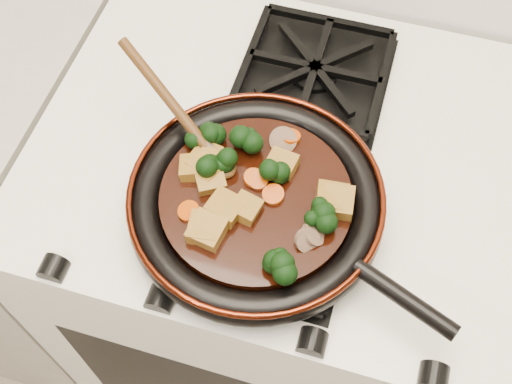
# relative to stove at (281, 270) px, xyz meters

# --- Properties ---
(stove) EXTENTS (0.76, 0.60, 0.90)m
(stove) POSITION_rel_stove_xyz_m (0.00, 0.00, 0.00)
(stove) COLOR white
(stove) RESTS_ON ground
(burner_grate_front) EXTENTS (0.23, 0.23, 0.03)m
(burner_grate_front) POSITION_rel_stove_xyz_m (0.00, -0.14, 0.46)
(burner_grate_front) COLOR black
(burner_grate_front) RESTS_ON stove
(burner_grate_back) EXTENTS (0.23, 0.23, 0.03)m
(burner_grate_back) POSITION_rel_stove_xyz_m (0.00, 0.14, 0.46)
(burner_grate_back) COLOR black
(burner_grate_back) RESTS_ON stove
(skillet) EXTENTS (0.45, 0.34, 0.05)m
(skillet) POSITION_rel_stove_xyz_m (-0.01, -0.13, 0.49)
(skillet) COLOR black
(skillet) RESTS_ON burner_grate_front
(braising_sauce) EXTENTS (0.25, 0.25, 0.02)m
(braising_sauce) POSITION_rel_stove_xyz_m (-0.02, -0.13, 0.50)
(braising_sauce) COLOR black
(braising_sauce) RESTS_ON skillet
(tofu_cube_0) EXTENTS (0.05, 0.05, 0.03)m
(tofu_cube_0) POSITION_rel_stove_xyz_m (-0.05, -0.16, 0.52)
(tofu_cube_0) COLOR olive
(tofu_cube_0) RESTS_ON braising_sauce
(tofu_cube_1) EXTENTS (0.05, 0.05, 0.02)m
(tofu_cube_1) POSITION_rel_stove_xyz_m (-0.08, -0.13, 0.52)
(tofu_cube_1) COLOR olive
(tofu_cube_1) RESTS_ON braising_sauce
(tofu_cube_2) EXTENTS (0.05, 0.05, 0.03)m
(tofu_cube_2) POSITION_rel_stove_xyz_m (0.08, -0.11, 0.52)
(tofu_cube_2) COLOR olive
(tofu_cube_2) RESTS_ON braising_sauce
(tofu_cube_3) EXTENTS (0.05, 0.05, 0.03)m
(tofu_cube_3) POSITION_rel_stove_xyz_m (-0.11, -0.11, 0.52)
(tofu_cube_3) COLOR olive
(tofu_cube_3) RESTS_ON braising_sauce
(tofu_cube_4) EXTENTS (0.04, 0.05, 0.02)m
(tofu_cube_4) POSITION_rel_stove_xyz_m (-0.06, -0.20, 0.52)
(tofu_cube_4) COLOR olive
(tofu_cube_4) RESTS_ON braising_sauce
(tofu_cube_5) EXTENTS (0.04, 0.05, 0.03)m
(tofu_cube_5) POSITION_rel_stove_xyz_m (0.09, -0.11, 0.52)
(tofu_cube_5) COLOR olive
(tofu_cube_5) RESTS_ON braising_sauce
(tofu_cube_6) EXTENTS (0.03, 0.03, 0.02)m
(tofu_cube_6) POSITION_rel_stove_xyz_m (-0.05, -0.18, 0.52)
(tofu_cube_6) COLOR olive
(tofu_cube_6) RESTS_ON braising_sauce
(tofu_cube_7) EXTENTS (0.04, 0.04, 0.02)m
(tofu_cube_7) POSITION_rel_stove_xyz_m (-0.02, -0.15, 0.52)
(tofu_cube_7) COLOR olive
(tofu_cube_7) RESTS_ON braising_sauce
(tofu_cube_8) EXTENTS (0.06, 0.06, 0.03)m
(tofu_cube_8) POSITION_rel_stove_xyz_m (-0.09, -0.11, 0.52)
(tofu_cube_8) COLOR olive
(tofu_cube_8) RESTS_ON braising_sauce
(tofu_cube_9) EXTENTS (0.05, 0.05, 0.03)m
(tofu_cube_9) POSITION_rel_stove_xyz_m (-0.06, -0.20, 0.52)
(tofu_cube_9) COLOR olive
(tofu_cube_9) RESTS_ON braising_sauce
(tofu_cube_10) EXTENTS (0.04, 0.04, 0.03)m
(tofu_cube_10) POSITION_rel_stove_xyz_m (0.00, -0.08, 0.52)
(tofu_cube_10) COLOR olive
(tofu_cube_10) RESTS_ON braising_sauce
(tofu_cube_11) EXTENTS (0.04, 0.04, 0.02)m
(tofu_cube_11) POSITION_rel_stove_xyz_m (-0.10, -0.09, 0.52)
(tofu_cube_11) COLOR olive
(tofu_cube_11) RESTS_ON braising_sauce
(broccoli_floret_0) EXTENTS (0.08, 0.09, 0.07)m
(broccoli_floret_0) POSITION_rel_stove_xyz_m (-0.07, -0.11, 0.52)
(broccoli_floret_0) COLOR black
(broccoli_floret_0) RESTS_ON braising_sauce
(broccoli_floret_1) EXTENTS (0.07, 0.07, 0.07)m
(broccoli_floret_1) POSITION_rel_stove_xyz_m (-0.05, -0.06, 0.52)
(broccoli_floret_1) COLOR black
(broccoli_floret_1) RESTS_ON braising_sauce
(broccoli_floret_2) EXTENTS (0.08, 0.08, 0.07)m
(broccoli_floret_2) POSITION_rel_stove_xyz_m (0.04, -0.22, 0.52)
(broccoli_floret_2) COLOR black
(broccoli_floret_2) RESTS_ON braising_sauce
(broccoli_floret_3) EXTENTS (0.07, 0.07, 0.07)m
(broccoli_floret_3) POSITION_rel_stove_xyz_m (0.00, -0.09, 0.52)
(broccoli_floret_3) COLOR black
(broccoli_floret_3) RESTS_ON braising_sauce
(broccoli_floret_4) EXTENTS (0.08, 0.08, 0.06)m
(broccoli_floret_4) POSITION_rel_stove_xyz_m (0.07, -0.14, 0.52)
(broccoli_floret_4) COLOR black
(broccoli_floret_4) RESTS_ON braising_sauce
(broccoli_floret_5) EXTENTS (0.08, 0.08, 0.06)m
(broccoli_floret_5) POSITION_rel_stove_xyz_m (-0.11, -0.07, 0.52)
(broccoli_floret_5) COLOR black
(broccoli_floret_5) RESTS_ON braising_sauce
(carrot_coin_0) EXTENTS (0.03, 0.03, 0.01)m
(carrot_coin_0) POSITION_rel_stove_xyz_m (0.00, -0.12, 0.51)
(carrot_coin_0) COLOR #BF4105
(carrot_coin_0) RESTS_ON braising_sauce
(carrot_coin_1) EXTENTS (0.03, 0.03, 0.01)m
(carrot_coin_1) POSITION_rel_stove_xyz_m (0.00, -0.03, 0.51)
(carrot_coin_1) COLOR #BF4105
(carrot_coin_1) RESTS_ON braising_sauce
(carrot_coin_2) EXTENTS (0.03, 0.03, 0.01)m
(carrot_coin_2) POSITION_rel_stove_xyz_m (-0.09, -0.18, 0.51)
(carrot_coin_2) COLOR #BF4105
(carrot_coin_2) RESTS_ON braising_sauce
(carrot_coin_3) EXTENTS (0.03, 0.03, 0.02)m
(carrot_coin_3) POSITION_rel_stove_xyz_m (-0.03, -0.11, 0.51)
(carrot_coin_3) COLOR #BF4105
(carrot_coin_3) RESTS_ON braising_sauce
(carrot_coin_4) EXTENTS (0.03, 0.03, 0.01)m
(carrot_coin_4) POSITION_rel_stove_xyz_m (-0.02, -0.11, 0.51)
(carrot_coin_4) COLOR #BF4105
(carrot_coin_4) RESTS_ON braising_sauce
(mushroom_slice_0) EXTENTS (0.05, 0.05, 0.03)m
(mushroom_slice_0) POSITION_rel_stove_xyz_m (-0.09, -0.07, 0.52)
(mushroom_slice_0) COLOR brown
(mushroom_slice_0) RESTS_ON braising_sauce
(mushroom_slice_1) EXTENTS (0.03, 0.04, 0.03)m
(mushroom_slice_1) POSITION_rel_stove_xyz_m (0.07, -0.16, 0.52)
(mushroom_slice_1) COLOR brown
(mushroom_slice_1) RESTS_ON braising_sauce
(mushroom_slice_2) EXTENTS (0.04, 0.04, 0.03)m
(mushroom_slice_2) POSITION_rel_stove_xyz_m (0.06, -0.18, 0.52)
(mushroom_slice_2) COLOR brown
(mushroom_slice_2) RESTS_ON braising_sauce
(mushroom_slice_3) EXTENTS (0.05, 0.04, 0.03)m
(mushroom_slice_3) POSITION_rel_stove_xyz_m (0.08, -0.12, 0.52)
(mushroom_slice_3) COLOR brown
(mushroom_slice_3) RESTS_ON braising_sauce
(mushroom_slice_4) EXTENTS (0.04, 0.04, 0.03)m
(mushroom_slice_4) POSITION_rel_stove_xyz_m (-0.01, -0.04, 0.52)
(mushroom_slice_4) COLOR brown
(mushroom_slice_4) RESTS_ON braising_sauce
(wooden_spoon) EXTENTS (0.13, 0.10, 0.21)m
(wooden_spoon) POSITION_rel_stove_xyz_m (-0.12, -0.07, 0.53)
(wooden_spoon) COLOR #4B2B10
(wooden_spoon) RESTS_ON braising_sauce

